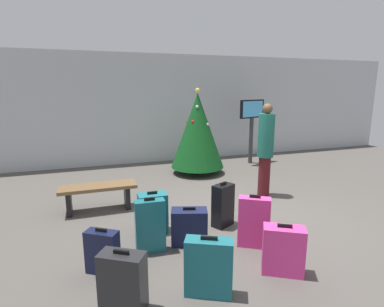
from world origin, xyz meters
name	(u,v)px	position (x,y,z in m)	size (l,w,h in m)	color
ground_plane	(239,214)	(0.00, 0.00, 0.00)	(16.00, 16.00, 0.00)	#514C47
back_wall	(171,109)	(0.00, 4.51, 1.59)	(16.00, 0.20, 3.17)	#B7BCC1
holiday_tree	(198,131)	(0.23, 2.80, 1.12)	(1.37, 1.37, 2.20)	#4C3319
flight_info_kiosk	(252,119)	(2.10, 3.32, 1.33)	(0.93, 0.42, 1.87)	#333338
waiting_bench	(98,192)	(-2.34, 0.99, 0.35)	(1.35, 0.44, 0.48)	brown
traveller_0	(265,148)	(0.94, 0.73, 1.01)	(0.41, 0.41, 1.90)	#4C1419
suitcase_0	(283,250)	(-0.33, -1.73, 0.29)	(0.54, 0.45, 0.63)	#E5388C
suitcase_1	(150,226)	(-1.73, -0.73, 0.37)	(0.41, 0.18, 0.78)	#19606B
suitcase_2	(189,227)	(-1.17, -0.70, 0.26)	(0.56, 0.41, 0.55)	#141938
suitcase_3	(223,205)	(-0.47, -0.31, 0.35)	(0.40, 0.34, 0.73)	black
suitcase_4	(153,213)	(-1.58, -0.18, 0.31)	(0.43, 0.27, 0.66)	#19606B
suitcase_5	(123,281)	(-2.21, -1.74, 0.30)	(0.51, 0.43, 0.65)	#232326
suitcase_6	(254,222)	(-0.34, -1.06, 0.36)	(0.46, 0.37, 0.76)	#E5388C
suitcase_7	(209,267)	(-1.32, -1.81, 0.32)	(0.54, 0.40, 0.68)	#19606B
suitcase_8	(102,252)	(-2.37, -1.02, 0.27)	(0.42, 0.36, 0.57)	#141938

